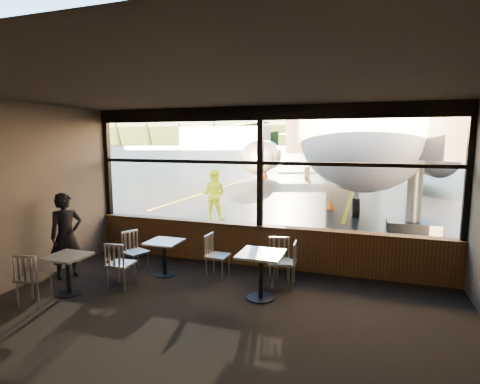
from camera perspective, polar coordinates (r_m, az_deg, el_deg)
The scene contains 31 objects.
ground_plane at distance 127.82m, azimuth 17.89°, elevation 6.19°, with size 520.00×520.00×0.00m, color black.
carpet_floor at distance 5.93m, azimuth -5.45°, elevation -19.98°, with size 8.00×6.00×0.01m, color black.
ceiling at distance 5.30m, azimuth -5.96°, elevation 15.68°, with size 8.00×6.00×0.04m, color #38332D.
wall_back at distance 2.99m, azimuth -30.91°, elevation -13.31°, with size 8.00×0.04×3.50m, color #524A42.
window_sill at distance 8.40m, azimuth 3.01°, elevation -8.24°, with size 8.00×0.28×0.90m, color #4E2F17.
window_header at distance 8.09m, azimuth 3.16°, elevation 11.90°, with size 8.00×0.18×0.30m, color black.
mullion_left at distance 9.91m, azimuth -19.52°, elevation 4.06°, with size 0.12×0.12×2.60m, color black.
mullion_centre at distance 8.09m, azimuth 3.09°, elevation 3.75°, with size 0.12×0.12×2.60m, color black.
mullion_right at distance 7.99m, azimuth 31.54°, elevation 2.56°, with size 0.12×0.12×2.60m, color black.
window_transom at distance 8.09m, azimuth 3.10°, elevation 4.46°, with size 8.00×0.10×0.08m, color black.
airliner at distance 27.30m, azimuth 15.70°, elevation 14.09°, with size 32.13×38.56×11.78m, color white, non-canonical shape.
jet_bridge at distance 13.35m, azimuth 24.99°, elevation 5.56°, with size 9.06×11.07×4.83m, color #28282B, non-canonical shape.
cafe_table_near at distance 6.73m, azimuth 3.21°, elevation -12.65°, with size 0.76×0.76×0.84m, color #A29E95, non-canonical shape.
cafe_table_mid at distance 8.00m, azimuth -11.41°, elevation -9.85°, with size 0.66×0.66×0.73m, color #A19B94, non-canonical shape.
cafe_table_left at distance 7.59m, azimuth -24.69°, elevation -11.40°, with size 0.67×0.67×0.73m, color gray, non-canonical shape.
chair_near_e at distance 7.37m, azimuth 6.85°, elevation -10.73°, with size 0.48×0.48×0.87m, color #B4AFA3, non-canonical shape.
chair_near_w at distance 7.69m, azimuth -3.40°, elevation -9.76°, with size 0.49×0.49×0.90m, color beige, non-canonical shape.
chair_near_n at distance 7.33m, azimuth 6.01°, elevation -10.60°, with size 0.50×0.50×0.92m, color #AFA99E, non-canonical shape.
chair_mid_s at distance 7.53m, azimuth -17.70°, elevation -10.45°, with size 0.50×0.50×0.92m, color #BBB5A8, non-canonical shape.
chair_mid_w at distance 8.21m, azimuth -15.61°, elevation -8.89°, with size 0.49×0.49×0.90m, color #B1ABA0, non-canonical shape.
chair_left_s at distance 7.36m, azimuth -28.88°, elevation -11.42°, with size 0.51×0.51×0.94m, color #ACA79C, non-canonical shape.
passenger at distance 8.35m, azimuth -24.95°, elevation -6.07°, with size 0.64×0.42×1.74m, color black.
ground_crew at distance 13.17m, azimuth -4.05°, elevation -0.40°, with size 0.87×0.68×1.79m, color #BFF219.
cone_nose at distance 15.69m, azimuth 13.66°, elevation -1.75°, with size 0.33×0.33×0.45m, color #ED4307.
cone_wing at distance 28.21m, azimuth 3.91°, elevation 2.74°, with size 0.41×0.41×0.57m, color orange.
hangar_left at distance 201.19m, azimuth -2.29°, elevation 8.58°, with size 45.00×18.00×11.00m, color silver, non-canonical shape.
hangar_mid at distance 192.80m, azimuth 18.30°, elevation 8.08°, with size 38.00×15.00×10.00m, color silver, non-canonical shape.
fuel_tank_a at distance 192.48m, azimuth 9.23°, elevation 7.78°, with size 8.00×8.00×6.00m, color silver.
fuel_tank_b at distance 191.06m, azimuth 12.21°, elevation 7.70°, with size 8.00×8.00×6.00m, color silver.
fuel_tank_c at distance 190.16m, azimuth 15.23°, elevation 7.61°, with size 8.00×8.00×6.00m, color silver.
treeline at distance 217.81m, azimuth 18.39°, elevation 8.27°, with size 360.00×3.00×12.00m, color black.
Camera 1 is at (2.18, -7.77, 2.77)m, focal length 28.00 mm.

